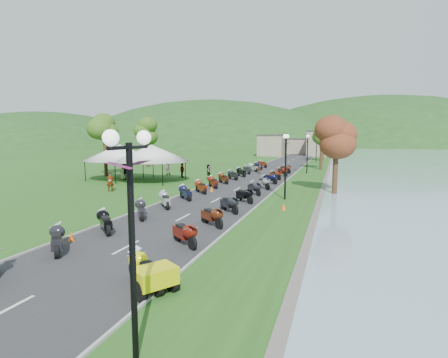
% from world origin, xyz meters
% --- Properties ---
extents(ground, '(400.00, 400.00, 0.00)m').
position_xyz_m(ground, '(0.00, 0.00, 0.00)').
color(ground, '#2D641F').
rests_on(ground, ground).
extents(road, '(7.00, 120.00, 0.02)m').
position_xyz_m(road, '(0.00, 40.00, 0.01)').
color(road, '#303032').
rests_on(road, ground).
extents(hills_backdrop, '(360.00, 120.00, 76.00)m').
position_xyz_m(hills_backdrop, '(0.00, 200.00, 0.00)').
color(hills_backdrop, '#285621').
rests_on(hills_backdrop, ground).
extents(far_building, '(18.00, 16.00, 5.00)m').
position_xyz_m(far_building, '(-2.00, 85.00, 2.50)').
color(far_building, gray).
rests_on(far_building, ground).
extents(yellow_trike, '(2.84, 2.59, 1.10)m').
position_xyz_m(yellow_trike, '(3.00, 0.63, 0.55)').
color(yellow_trike, '#F2EC09').
rests_on(yellow_trike, ground).
extents(moto_row_left, '(2.60, 51.24, 1.10)m').
position_xyz_m(moto_row_left, '(-2.38, 20.40, 0.55)').
color(moto_row_left, '#331411').
rests_on(moto_row_left, ground).
extents(moto_row_right, '(2.60, 34.82, 1.10)m').
position_xyz_m(moto_row_right, '(2.24, 21.31, 0.55)').
color(moto_row_right, '#331411').
rests_on(moto_row_right, ground).
extents(streetlamp_near, '(1.40, 1.40, 5.00)m').
position_xyz_m(streetlamp_near, '(4.67, -2.66, 2.50)').
color(streetlamp_near, black).
rests_on(streetlamp_near, ground).
extents(vendor_tent_main, '(5.49, 5.49, 4.00)m').
position_xyz_m(vendor_tent_main, '(-10.41, 24.60, 2.00)').
color(vendor_tent_main, white).
rests_on(vendor_tent_main, ground).
extents(vendor_tent_side, '(5.34, 5.34, 4.00)m').
position_xyz_m(vendor_tent_side, '(-14.68, 25.02, 2.00)').
color(vendor_tent_side, white).
rests_on(vendor_tent_side, ground).
extents(tree_park_left, '(3.36, 3.36, 9.34)m').
position_xyz_m(tree_park_left, '(-18.33, 27.28, 4.67)').
color(tree_park_left, '#42711E').
rests_on(tree_park_left, ground).
extents(tree_lakeside, '(2.78, 2.78, 7.72)m').
position_xyz_m(tree_lakeside, '(8.64, 22.25, 3.86)').
color(tree_lakeside, '#42711E').
rests_on(tree_lakeside, ground).
extents(pedestrian_a, '(0.77, 0.72, 1.71)m').
position_xyz_m(pedestrian_a, '(-10.39, 17.21, 0.00)').
color(pedestrian_a, slate).
rests_on(pedestrian_a, ground).
extents(pedestrian_b, '(0.88, 0.69, 1.60)m').
position_xyz_m(pedestrian_b, '(-11.78, 30.96, 0.00)').
color(pedestrian_b, slate).
rests_on(pedestrian_b, ground).
extents(pedestrian_c, '(1.29, 1.14, 1.90)m').
position_xyz_m(pedestrian_c, '(-14.00, 24.75, 0.00)').
color(pedestrian_c, slate).
rests_on(pedestrian_c, ground).
extents(traffic_cone_near, '(0.30, 0.30, 0.46)m').
position_xyz_m(traffic_cone_near, '(-3.00, 4.01, 0.23)').
color(traffic_cone_near, '#F2590C').
rests_on(traffic_cone_near, ground).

